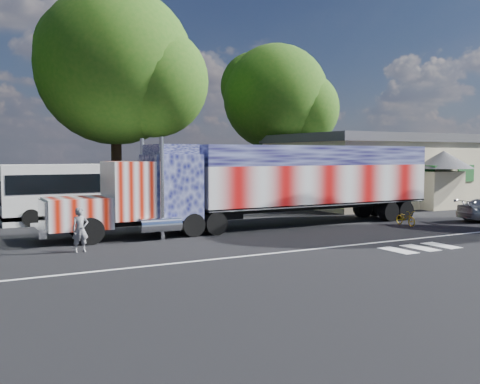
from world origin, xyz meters
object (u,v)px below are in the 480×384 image
coach_bus (104,191)px  tree_n_mid (118,67)px  semi_truck (273,182)px  tree_ne_a (278,98)px  bicycle (406,218)px  woman (80,230)px

coach_bus → tree_n_mid: tree_n_mid is taller
tree_n_mid → semi_truck: bearing=-69.8°
semi_truck → tree_ne_a: size_ratio=1.67×
tree_ne_a → tree_n_mid: bearing=-174.8°
coach_bus → tree_ne_a: (15.79, 6.47, 6.66)m
semi_truck → tree_n_mid: tree_n_mid is taller
tree_n_mid → tree_ne_a: 13.54m
coach_bus → tree_ne_a: size_ratio=0.87×
coach_bus → tree_ne_a: bearing=22.3°
bicycle → tree_ne_a: (2.45, 16.51, 7.91)m
coach_bus → bicycle: coach_bus is taller
woman → tree_ne_a: bearing=36.4°
bicycle → coach_bus: bearing=150.8°
semi_truck → coach_bus: (-6.92, 7.09, -0.66)m
woman → bicycle: (16.72, -0.26, -0.46)m
woman → bicycle: 16.73m
woman → tree_n_mid: 18.31m
coach_bus → tree_n_mid: (2.37, 5.25, 7.94)m
coach_bus → bicycle: bearing=-37.0°
tree_n_mid → woman: bearing=-110.9°
tree_ne_a → coach_bus: bearing=-157.7°
semi_truck → bicycle: size_ratio=13.90×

